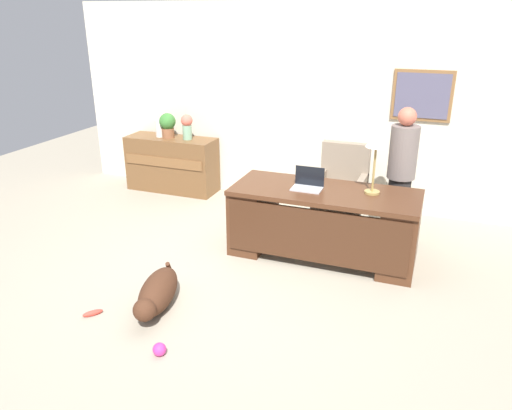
{
  "coord_description": "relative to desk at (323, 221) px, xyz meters",
  "views": [
    {
      "loc": [
        1.77,
        -4.0,
        2.56
      ],
      "look_at": [
        0.13,
        0.3,
        0.75
      ],
      "focal_mm": 34.64,
      "sensor_mm": 36.0,
      "label": 1
    }
  ],
  "objects": [
    {
      "name": "dog_toy_ball",
      "position": [
        -0.79,
        -2.13,
        -0.37
      ],
      "size": [
        0.11,
        0.11,
        0.11
      ],
      "primitive_type": "sphere",
      "color": "#D8338C",
      "rests_on": "ground_plane"
    },
    {
      "name": "desk_lamp",
      "position": [
        0.48,
        0.12,
        0.89
      ],
      "size": [
        0.22,
        0.22,
        0.68
      ],
      "color": "#9E8447",
      "rests_on": "desk"
    },
    {
      "name": "person_standing",
      "position": [
        0.71,
        0.83,
        0.38
      ],
      "size": [
        0.32,
        0.32,
        1.57
      ],
      "color": "#262323",
      "rests_on": "ground_plane"
    },
    {
      "name": "ground_plane",
      "position": [
        -0.7,
        -0.88,
        -0.43
      ],
      "size": [
        12.0,
        12.0,
        0.0
      ],
      "primitive_type": "plane",
      "color": "#9E937F"
    },
    {
      "name": "credenza",
      "position": [
        -2.66,
        1.37,
        -0.02
      ],
      "size": [
        1.36,
        0.5,
        0.82
      ],
      "color": "brown",
      "rests_on": "ground_plane"
    },
    {
      "name": "laptop",
      "position": [
        -0.19,
        0.03,
        0.41
      ],
      "size": [
        0.32,
        0.22,
        0.22
      ],
      "color": "#B2B5BA",
      "rests_on": "desk"
    },
    {
      "name": "armchair",
      "position": [
        0.0,
        0.96,
        0.04
      ],
      "size": [
        0.6,
        0.59,
        1.04
      ],
      "color": "gray",
      "rests_on": "ground_plane"
    },
    {
      "name": "vase_empty",
      "position": [
        -2.83,
        1.37,
        0.52
      ],
      "size": [
        0.12,
        0.12,
        0.25
      ],
      "primitive_type": "cylinder",
      "color": "silver",
      "rests_on": "credenza"
    },
    {
      "name": "potted_plant",
      "position": [
        -2.69,
        1.37,
        0.59
      ],
      "size": [
        0.24,
        0.24,
        0.36
      ],
      "color": "brown",
      "rests_on": "credenza"
    },
    {
      "name": "desk",
      "position": [
        0.0,
        0.0,
        0.0
      ],
      "size": [
        2.0,
        0.82,
        0.78
      ],
      "color": "#4C2B19",
      "rests_on": "ground_plane"
    },
    {
      "name": "dog_toy_bone",
      "position": [
        -1.65,
        -1.86,
        -0.4
      ],
      "size": [
        0.15,
        0.17,
        0.05
      ],
      "primitive_type": "ellipsoid",
      "rotation": [
        0.0,
        0.0,
        4.02
      ],
      "color": "#E53F33",
      "rests_on": "ground_plane"
    },
    {
      "name": "dog_lying",
      "position": [
        -1.17,
        -1.54,
        -0.27
      ],
      "size": [
        0.47,
        0.9,
        0.3
      ],
      "color": "#472819",
      "rests_on": "ground_plane"
    },
    {
      "name": "back_wall",
      "position": [
        -0.68,
        1.72,
        0.93
      ],
      "size": [
        7.0,
        0.16,
        2.7
      ],
      "color": "beige",
      "rests_on": "ground_plane"
    },
    {
      "name": "vase_with_flowers",
      "position": [
        -2.37,
        1.37,
        0.59
      ],
      "size": [
        0.17,
        0.17,
        0.36
      ],
      "color": "#80AF8C",
      "rests_on": "credenza"
    }
  ]
}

